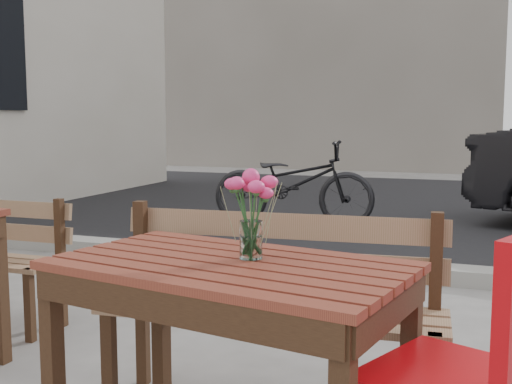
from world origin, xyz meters
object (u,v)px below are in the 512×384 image
red_chair (487,366)px  main_vase (251,203)px  bicycle (293,183)px  main_table (229,296)px

red_chair → main_vase: (-0.78, 0.24, 0.38)m
red_chair → bicycle: size_ratio=0.51×
red_chair → main_vase: bearing=-84.4°
red_chair → bicycle: bearing=-134.8°
main_table → main_vase: main_vase is taller
main_table → bicycle: size_ratio=0.71×
main_table → main_vase: bearing=61.6°
main_table → red_chair: 0.85m
main_vase → bicycle: bearing=105.1°
main_vase → red_chair: bearing=-17.3°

